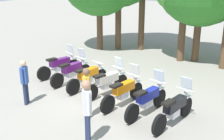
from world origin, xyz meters
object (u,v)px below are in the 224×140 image
motorcycle_5 (147,99)px  motorcycle_4 (123,91)px  motorcycle_1 (72,71)px  motorcycle_3 (107,82)px  motorcycle_6 (175,109)px  person_1 (25,79)px  motorcycle_0 (60,65)px  motorcycle_2 (88,77)px  person_0 (87,107)px  person_2 (87,90)px

motorcycle_5 → motorcycle_4: bearing=90.6°
motorcycle_1 → motorcycle_3: 1.98m
motorcycle_6 → person_1: person_1 is taller
motorcycle_0 → motorcycle_2: (1.96, -0.45, -0.01)m
motorcycle_1 → motorcycle_3: (1.97, -0.24, 0.00)m
motorcycle_4 → person_0: (0.47, -2.55, 0.57)m
motorcycle_2 → motorcycle_6: 4.01m
motorcycle_5 → motorcycle_1: bearing=86.3°
motorcycle_0 → person_2: (3.48, -2.40, 0.46)m
motorcycle_0 → motorcycle_6: (5.89, -1.24, 0.00)m
motorcycle_1 → motorcycle_6: size_ratio=1.00×
person_0 → motorcycle_5: bearing=-155.4°
motorcycle_1 → person_2: bearing=-125.0°
motorcycle_3 → person_2: 2.00m
motorcycle_0 → motorcycle_3: same height
motorcycle_1 → person_0: bearing=-128.2°
motorcycle_6 → person_1: size_ratio=1.36×
motorcycle_3 → motorcycle_5: (1.96, -0.55, 0.00)m
motorcycle_6 → person_2: size_ratio=1.30×
motorcycle_1 → motorcycle_2: 0.99m
motorcycle_5 → person_0: (-0.52, -2.42, 0.57)m
motorcycle_1 → person_0: (3.41, -3.21, 0.57)m
motorcycle_2 → person_2: 2.52m
motorcycle_3 → person_0: size_ratio=1.18×
motorcycle_1 → person_1: bearing=-173.3°
person_0 → person_1: bearing=-65.9°
motorcycle_6 → motorcycle_3: bearing=84.6°
motorcycle_3 → motorcycle_6: bearing=-91.8°
motorcycle_0 → motorcycle_2: bearing=-90.5°
motorcycle_5 → person_2: (-1.42, -1.32, 0.46)m
motorcycle_0 → person_2: person_2 is taller
motorcycle_0 → person_0: size_ratio=1.18×
motorcycle_1 → motorcycle_4: (2.95, -0.66, 0.00)m
motorcycle_3 → person_1: person_1 is taller
motorcycle_4 → motorcycle_6: same height
person_1 → motorcycle_3: bearing=24.1°
person_0 → person_2: 1.43m
motorcycle_2 → motorcycle_6: motorcycle_6 is taller
motorcycle_5 → person_1: size_ratio=1.36×
motorcycle_4 → person_1: person_1 is taller
motorcycle_4 → motorcycle_2: bearing=82.7°
motorcycle_6 → person_1: bearing=115.5°
motorcycle_2 → motorcycle_4: motorcycle_4 is taller
motorcycle_3 → person_2: person_2 is taller
motorcycle_3 → motorcycle_4: 1.07m
motorcycle_0 → motorcycle_4: same height
motorcycle_3 → person_1: 2.96m
motorcycle_0 → motorcycle_2: motorcycle_0 is taller
motorcycle_5 → person_2: 1.99m
motorcycle_0 → person_2: bearing=-112.0°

